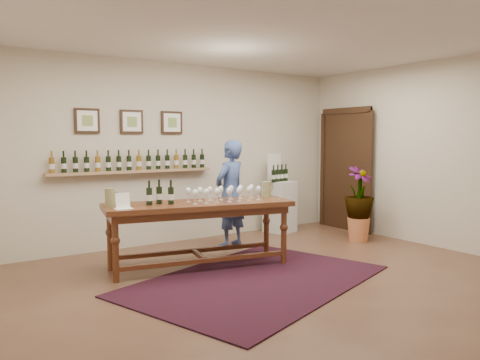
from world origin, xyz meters
TOP-DOWN VIEW (x-y plane):
  - ground at (0.00, 0.00)m, footprint 6.00×6.00m
  - room_shell at (2.11, 1.86)m, footprint 6.00×6.00m
  - rug at (-0.26, 0.07)m, footprint 3.42×2.79m
  - tasting_table at (-0.52, 0.96)m, footprint 2.45×1.22m
  - table_glasses at (-0.18, 0.89)m, footprint 1.40×0.49m
  - table_bottles at (-1.00, 1.07)m, footprint 0.34×0.25m
  - pitcher_left at (-1.57, 1.21)m, footprint 0.16×0.16m
  - pitcher_right at (0.51, 0.90)m, footprint 0.17×0.17m
  - menu_card at (-1.50, 0.99)m, footprint 0.21×0.16m
  - display_pedestal at (1.77, 2.17)m, footprint 0.55×0.55m
  - pedestal_bottles at (1.74, 2.14)m, footprint 0.28×0.14m
  - info_sign at (1.74, 2.29)m, footprint 0.36×0.11m
  - potted_plant at (2.32, 0.86)m, footprint 0.61×0.61m
  - person at (0.44, 1.71)m, footprint 0.68×0.56m

SIDE VIEW (x-z plane):
  - ground at x=0.00m, z-range 0.00..0.00m
  - rug at x=-0.26m, z-range 0.00..0.02m
  - display_pedestal at x=1.77m, z-range 0.00..0.89m
  - potted_plant at x=2.32m, z-range 0.09..1.12m
  - tasting_table at x=-0.52m, z-range 0.29..1.12m
  - person at x=0.44m, z-range 0.00..1.61m
  - menu_card at x=-1.50m, z-range 0.83..1.01m
  - table_glasses at x=-0.18m, z-range 0.83..1.02m
  - pitcher_right at x=0.51m, z-range 0.83..1.04m
  - pitcher_left at x=-1.57m, z-range 0.83..1.05m
  - table_bottles at x=-1.00m, z-range 0.83..1.16m
  - pedestal_bottles at x=1.74m, z-range 0.89..1.16m
  - room_shell at x=2.11m, z-range -1.88..4.12m
  - info_sign at x=1.74m, z-range 0.89..1.39m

